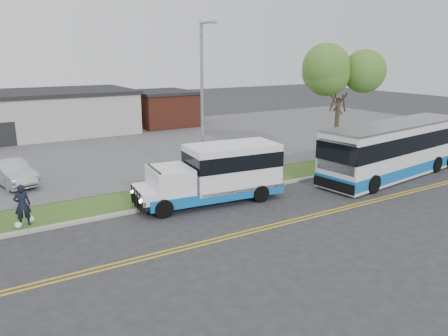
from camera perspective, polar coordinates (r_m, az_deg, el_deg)
ground at (r=22.64m, az=-6.03°, el=-5.76°), size 140.00×140.00×0.00m
lane_line_north at (r=19.46m, az=-1.11°, el=-9.18°), size 70.00×0.12×0.01m
lane_line_south at (r=19.23m, az=-0.65°, el=-9.50°), size 70.00×0.12×0.01m
curb at (r=23.55m, az=-7.18°, el=-4.77°), size 80.00×0.30×0.15m
verge at (r=25.13m, az=-8.87°, el=-3.63°), size 80.00×3.30×0.10m
parking_lot at (r=38.15m, az=-17.04°, el=2.23°), size 80.00×25.00×0.10m
brick_wing at (r=49.59m, az=-8.02°, el=7.75°), size 6.30×7.30×3.90m
tree_east at (r=31.97m, az=14.88°, el=11.24°), size 5.20×5.20×8.33m
streetlight_near at (r=25.14m, az=-2.80°, el=8.65°), size 0.35×1.53×9.50m
shuttle_bus at (r=23.80m, az=-0.63°, el=-0.46°), size 8.28×3.39×3.10m
transit_bus at (r=30.91m, az=21.50°, el=2.31°), size 13.00×4.48×3.53m
pedestrian at (r=22.30m, az=-24.84°, el=-4.42°), size 0.76×0.53×2.00m
parked_car_a at (r=29.57m, az=-26.00°, el=-0.51°), size 2.78×4.98×1.55m
grocery_bag_left at (r=22.32m, az=-25.30°, el=-6.76°), size 0.32×0.32×0.32m
grocery_bag_right at (r=22.83m, az=-23.95°, el=-6.13°), size 0.32×0.32×0.32m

